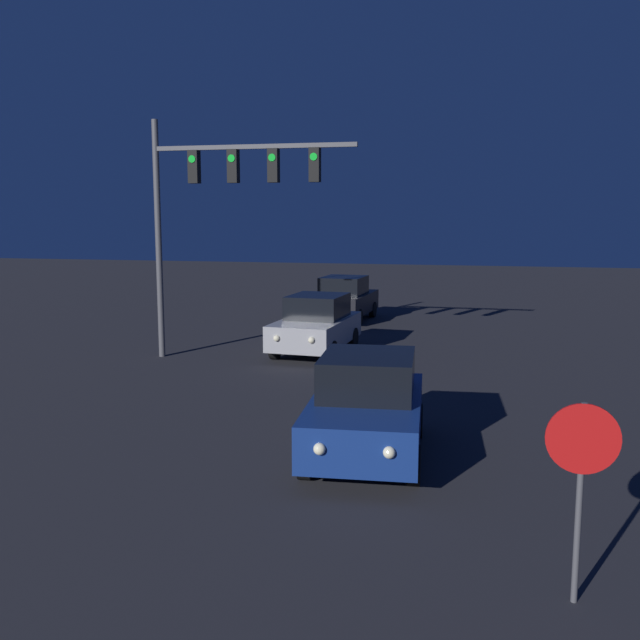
# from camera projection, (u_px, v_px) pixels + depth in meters

# --- Properties ---
(car_near) EXTENTS (2.11, 4.07, 1.73)m
(car_near) POSITION_uv_depth(u_px,v_px,m) (367.00, 407.00, 12.11)
(car_near) COLOR navy
(car_near) RESTS_ON ground_plane
(car_mid) EXTENTS (2.08, 4.06, 1.73)m
(car_mid) POSITION_uv_depth(u_px,v_px,m) (316.00, 325.00, 21.16)
(car_mid) COLOR #99999E
(car_mid) RESTS_ON ground_plane
(car_far) EXTENTS (2.07, 4.06, 1.73)m
(car_far) POSITION_uv_depth(u_px,v_px,m) (345.00, 299.00, 27.66)
(car_far) COLOR black
(car_far) RESTS_ON ground_plane
(traffic_signal_mast) EXTENTS (5.83, 0.30, 6.72)m
(traffic_signal_mast) POSITION_uv_depth(u_px,v_px,m) (217.00, 192.00, 19.67)
(traffic_signal_mast) COLOR #4C4C51
(traffic_signal_mast) RESTS_ON ground_plane
(stop_sign) EXTENTS (0.75, 0.07, 2.18)m
(stop_sign) POSITION_uv_depth(u_px,v_px,m) (581.00, 464.00, 7.37)
(stop_sign) COLOR #4C4C51
(stop_sign) RESTS_ON ground_plane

